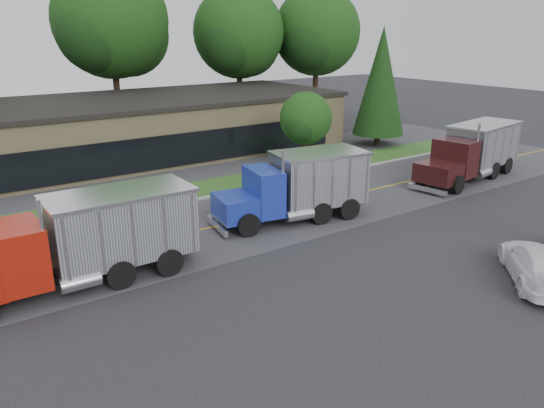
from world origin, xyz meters
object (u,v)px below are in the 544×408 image
(dump_truck_red, at_px, (89,238))
(dump_truck_blue, at_px, (300,185))
(dump_truck_maroon, at_px, (473,150))
(rally_car, at_px, (539,264))

(dump_truck_red, height_order, dump_truck_blue, same)
(dump_truck_red, bearing_deg, dump_truck_maroon, -177.54)
(rally_car, bearing_deg, dump_truck_maroon, -90.09)
(dump_truck_blue, bearing_deg, dump_truck_maroon, -170.90)
(dump_truck_blue, distance_m, dump_truck_maroon, 13.83)
(dump_truck_blue, bearing_deg, dump_truck_red, 15.60)
(dump_truck_red, xyz_separation_m, dump_truck_blue, (10.77, 1.05, -0.01))
(dump_truck_blue, relative_size, dump_truck_maroon, 0.84)
(dump_truck_red, distance_m, dump_truck_blue, 10.82)
(dump_truck_blue, relative_size, rally_car, 1.58)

